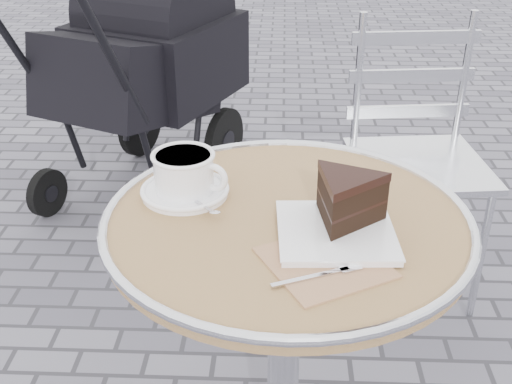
{
  "coord_description": "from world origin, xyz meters",
  "views": [
    {
      "loc": [
        -0.02,
        -1.06,
        1.36
      ],
      "look_at": [
        -0.06,
        0.01,
        0.78
      ],
      "focal_mm": 45.0,
      "sensor_mm": 36.0,
      "label": 1
    }
  ],
  "objects_px": {
    "cake_plate_set": "(343,207)",
    "bistro_chair": "(414,126)",
    "cafe_table": "(285,286)",
    "baby_stroller": "(143,75)",
    "cappuccino_set": "(185,177)"
  },
  "relations": [
    {
      "from": "cake_plate_set",
      "to": "bistro_chair",
      "type": "bearing_deg",
      "value": 68.57
    },
    {
      "from": "cafe_table",
      "to": "bistro_chair",
      "type": "bearing_deg",
      "value": 64.78
    },
    {
      "from": "cake_plate_set",
      "to": "baby_stroller",
      "type": "bearing_deg",
      "value": 111.54
    },
    {
      "from": "cafe_table",
      "to": "bistro_chair",
      "type": "distance_m",
      "value": 0.97
    },
    {
      "from": "cafe_table",
      "to": "baby_stroller",
      "type": "distance_m",
      "value": 1.62
    },
    {
      "from": "cappuccino_set",
      "to": "cake_plate_set",
      "type": "relative_size",
      "value": 0.58
    },
    {
      "from": "cafe_table",
      "to": "cappuccino_set",
      "type": "bearing_deg",
      "value": 158.32
    },
    {
      "from": "cappuccino_set",
      "to": "bistro_chair",
      "type": "xyz_separation_m",
      "value": [
        0.62,
        0.79,
        -0.21
      ]
    },
    {
      "from": "cafe_table",
      "to": "cake_plate_set",
      "type": "distance_m",
      "value": 0.24
    },
    {
      "from": "cafe_table",
      "to": "cappuccino_set",
      "type": "distance_m",
      "value": 0.3
    },
    {
      "from": "cappuccino_set",
      "to": "bistro_chair",
      "type": "bearing_deg",
      "value": 70.72
    },
    {
      "from": "baby_stroller",
      "to": "cafe_table",
      "type": "bearing_deg",
      "value": -44.67
    },
    {
      "from": "cappuccino_set",
      "to": "baby_stroller",
      "type": "distance_m",
      "value": 1.49
    },
    {
      "from": "bistro_chair",
      "to": "baby_stroller",
      "type": "distance_m",
      "value": 1.19
    },
    {
      "from": "cake_plate_set",
      "to": "bistro_chair",
      "type": "xyz_separation_m",
      "value": [
        0.31,
        0.92,
        -0.22
      ]
    }
  ]
}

